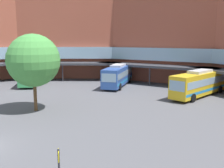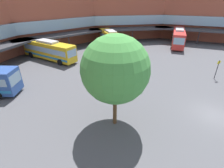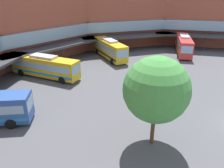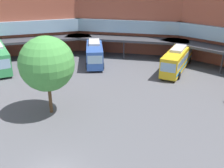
{
  "view_description": "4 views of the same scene",
  "coord_description": "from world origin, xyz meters",
  "px_view_note": "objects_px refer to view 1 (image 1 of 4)",
  "views": [
    {
      "loc": [
        19.66,
        -4.85,
        7.79
      ],
      "look_at": [
        -0.47,
        13.72,
        3.1
      ],
      "focal_mm": 41.75,
      "sensor_mm": 36.0,
      "label": 1
    },
    {
      "loc": [
        -17.19,
        1.17,
        10.86
      ],
      "look_at": [
        -1.93,
        11.38,
        1.15
      ],
      "focal_mm": 26.78,
      "sensor_mm": 36.0,
      "label": 2
    },
    {
      "loc": [
        -22.96,
        4.0,
        13.39
      ],
      "look_at": [
        0.23,
        15.42,
        1.85
      ],
      "focal_mm": 34.81,
      "sensor_mm": 36.0,
      "label": 3
    },
    {
      "loc": [
        11.23,
        -11.63,
        13.98
      ],
      "look_at": [
        -1.26,
        11.99,
        2.88
      ],
      "focal_mm": 42.35,
      "sensor_mm": 36.0,
      "label": 4
    }
  ],
  "objects_px": {
    "bus_3": "(200,83)",
    "bus_1": "(31,73)",
    "plaza_tree": "(33,61)",
    "bus_2": "(118,75)"
  },
  "relations": [
    {
      "from": "bus_3",
      "to": "bus_2",
      "type": "bearing_deg",
      "value": -81.71
    },
    {
      "from": "bus_2",
      "to": "plaza_tree",
      "type": "xyz_separation_m",
      "value": [
        5.23,
        -17.71,
        3.72
      ]
    },
    {
      "from": "bus_2",
      "to": "plaza_tree",
      "type": "distance_m",
      "value": 18.84
    },
    {
      "from": "bus_3",
      "to": "plaza_tree",
      "type": "xyz_separation_m",
      "value": [
        -8.4,
        -20.27,
        3.71
      ]
    },
    {
      "from": "bus_1",
      "to": "bus_3",
      "type": "distance_m",
      "value": 28.35
    },
    {
      "from": "plaza_tree",
      "to": "bus_2",
      "type": "bearing_deg",
      "value": 106.46
    },
    {
      "from": "bus_3",
      "to": "plaza_tree",
      "type": "distance_m",
      "value": 22.25
    },
    {
      "from": "bus_3",
      "to": "bus_1",
      "type": "bearing_deg",
      "value": -65.8
    },
    {
      "from": "bus_1",
      "to": "bus_2",
      "type": "xyz_separation_m",
      "value": [
        11.73,
        10.11,
        -0.14
      ]
    },
    {
      "from": "bus_1",
      "to": "bus_3",
      "type": "height_order",
      "value": "bus_1"
    }
  ]
}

